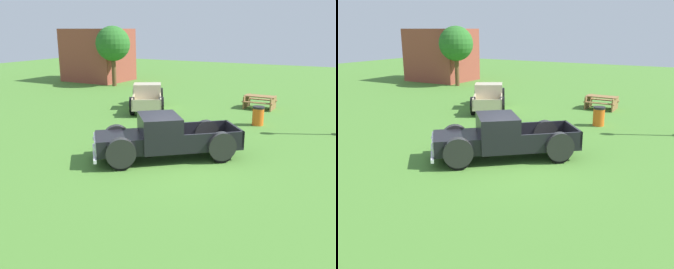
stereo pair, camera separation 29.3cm
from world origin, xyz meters
The scene contains 7 objects.
ground_plane centered at (0.00, 0.00, 0.00)m, with size 80.00×80.00×0.00m, color #477A2D.
pickup_truck_foreground centered at (-0.73, 0.11, 0.78)m, with size 5.30×4.89×1.64m.
pickup_truck_behind_left centered at (-5.83, 7.74, 0.71)m, with size 3.89×5.05×1.48m.
picnic_table centered at (0.23, 10.78, 0.49)m, with size 1.81×1.49×0.78m.
trash_can centered at (1.21, 6.76, 0.48)m, with size 0.59×0.59×0.95m.
oak_tree_east centered at (-13.00, 14.09, 3.46)m, with size 2.84×2.84×4.90m.
brick_pavilion centered at (-16.37, 16.31, 2.33)m, with size 5.36×4.54×4.67m.
Camera 1 is at (5.72, -11.06, 4.63)m, focal length 39.30 mm.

